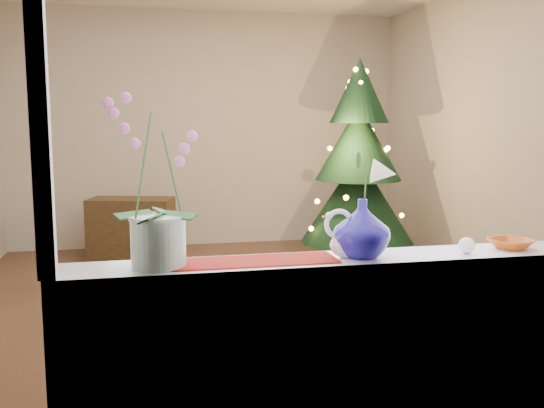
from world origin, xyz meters
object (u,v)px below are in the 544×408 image
(swan, at_px, (349,234))
(blue_vase, at_px, (362,224))
(amber_dish, at_px, (511,245))
(side_table, at_px, (132,229))
(orchid_pot, at_px, (157,181))
(paperweight, at_px, (467,245))
(xmas_tree, at_px, (358,164))

(swan, distance_m, blue_vase, 0.06)
(amber_dish, relative_size, side_table, 0.17)
(swan, height_order, blue_vase, blue_vase)
(orchid_pot, relative_size, blue_vase, 2.39)
(paperweight, relative_size, amber_dish, 0.45)
(swan, xyz_separation_m, side_table, (-0.91, 4.26, -0.69))
(xmas_tree, bearing_deg, swan, -110.76)
(paperweight, distance_m, amber_dish, 0.23)
(blue_vase, height_order, amber_dish, blue_vase)
(swan, xyz_separation_m, amber_dish, (0.72, 0.00, -0.07))
(blue_vase, height_order, side_table, blue_vase)
(orchid_pot, height_order, blue_vase, orchid_pot)
(blue_vase, distance_m, side_table, 4.43)
(paperweight, bearing_deg, side_table, 108.00)
(amber_dish, distance_m, side_table, 4.60)
(blue_vase, height_order, paperweight, blue_vase)
(swan, bearing_deg, side_table, 126.46)
(blue_vase, distance_m, amber_dish, 0.68)
(amber_dish, distance_m, xmas_tree, 3.55)
(swan, bearing_deg, orchid_pot, -154.89)
(swan, distance_m, amber_dish, 0.72)
(blue_vase, bearing_deg, swan, 169.05)
(swan, distance_m, paperweight, 0.49)
(side_table, bearing_deg, blue_vase, -62.35)
(side_table, bearing_deg, amber_dish, -54.09)
(blue_vase, bearing_deg, orchid_pot, -180.00)
(swan, relative_size, xmas_tree, 0.10)
(orchid_pot, distance_m, amber_dish, 1.49)
(swan, relative_size, side_table, 0.25)
(swan, distance_m, xmas_tree, 3.74)
(orchid_pot, height_order, side_table, orchid_pot)
(swan, distance_m, side_table, 4.41)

